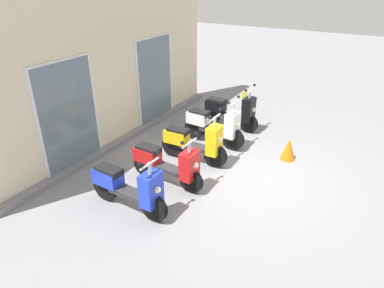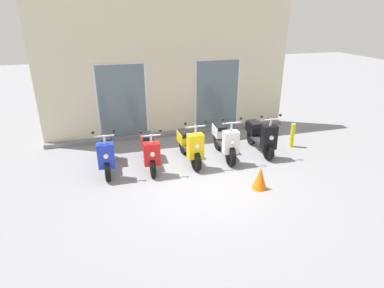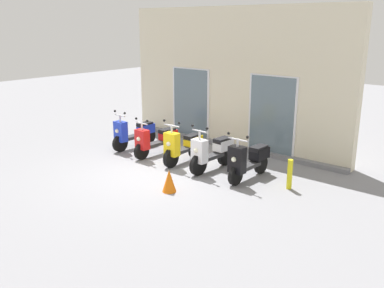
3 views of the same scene
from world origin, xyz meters
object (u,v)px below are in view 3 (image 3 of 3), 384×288
object	(u,v)px
curb_bollard	(290,174)
scooter_black	(248,160)
scooter_white	(212,152)
scooter_blue	(134,133)
scooter_red	(156,140)
traffic_cone	(169,181)
scooter_yellow	(183,146)

from	to	relation	value
curb_bollard	scooter_black	bearing A→B (deg)	-175.26
scooter_white	scooter_blue	bearing A→B (deg)	178.14
scooter_red	traffic_cone	xyz separation A→B (m)	(2.16, -1.78, -0.19)
traffic_cone	scooter_yellow	bearing A→B (deg)	122.52
scooter_white	scooter_black	world-z (taller)	scooter_white
scooter_red	curb_bollard	world-z (taller)	scooter_red
scooter_red	traffic_cone	world-z (taller)	scooter_red
scooter_blue	traffic_cone	xyz separation A→B (m)	(3.19, -1.87, -0.21)
scooter_black	scooter_white	bearing A→B (deg)	-178.26
traffic_cone	curb_bollard	distance (m)	2.75
curb_bollard	scooter_yellow	bearing A→B (deg)	-177.44
scooter_yellow	curb_bollard	bearing A→B (deg)	2.56
scooter_red	scooter_black	distance (m)	3.09
scooter_black	traffic_cone	xyz separation A→B (m)	(-0.93, -1.81, -0.23)
scooter_blue	curb_bollard	distance (m)	5.18
scooter_yellow	scooter_white	distance (m)	0.97
scooter_red	curb_bollard	distance (m)	4.15
scooter_blue	traffic_cone	world-z (taller)	scooter_blue
curb_bollard	traffic_cone	bearing A→B (deg)	-136.38
scooter_white	scooter_black	size ratio (longest dim) A/B	1.03
scooter_yellow	curb_bollard	xyz separation A→B (m)	(3.11, 0.14, -0.12)
scooter_blue	scooter_black	world-z (taller)	scooter_black
scooter_blue	scooter_black	bearing A→B (deg)	-0.92
scooter_blue	traffic_cone	size ratio (longest dim) A/B	3.13
scooter_white	traffic_cone	bearing A→B (deg)	-85.13
scooter_white	traffic_cone	size ratio (longest dim) A/B	3.10
curb_bollard	scooter_blue	bearing A→B (deg)	-179.76
scooter_blue	scooter_black	distance (m)	4.12
scooter_blue	scooter_white	world-z (taller)	scooter_white
scooter_blue	traffic_cone	distance (m)	3.71
scooter_yellow	curb_bollard	size ratio (longest dim) A/B	2.24
scooter_yellow	traffic_cone	size ratio (longest dim) A/B	3.02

